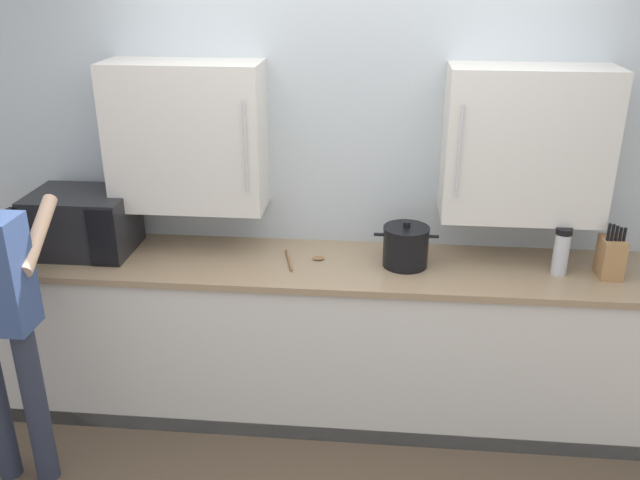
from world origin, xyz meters
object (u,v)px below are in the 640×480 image
object	(u,v)px
thermos_flask	(561,251)
stock_pot	(406,246)
knife_block	(611,257)
microwave_oven	(77,223)
wooden_spoon	(303,259)

from	to	relation	value
thermos_flask	stock_pot	bearing A→B (deg)	177.73
knife_block	thermos_flask	world-z (taller)	knife_block
microwave_oven	wooden_spoon	distance (m)	1.25
knife_block	stock_pot	bearing A→B (deg)	178.17
microwave_oven	wooden_spoon	world-z (taller)	microwave_oven
wooden_spoon	knife_block	distance (m)	1.57
microwave_oven	stock_pot	bearing A→B (deg)	-0.73
wooden_spoon	stock_pot	world-z (taller)	stock_pot
microwave_oven	knife_block	world-z (taller)	microwave_oven
knife_block	thermos_flask	distance (m)	0.25
wooden_spoon	thermos_flask	xyz separation A→B (m)	(1.32, -0.04, 0.12)
microwave_oven	wooden_spoon	xyz separation A→B (m)	(1.24, -0.02, -0.16)
stock_pot	knife_block	bearing A→B (deg)	-1.83
microwave_oven	thermos_flask	distance (m)	2.56
knife_block	thermos_flask	size ratio (longest dim) A/B	1.17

